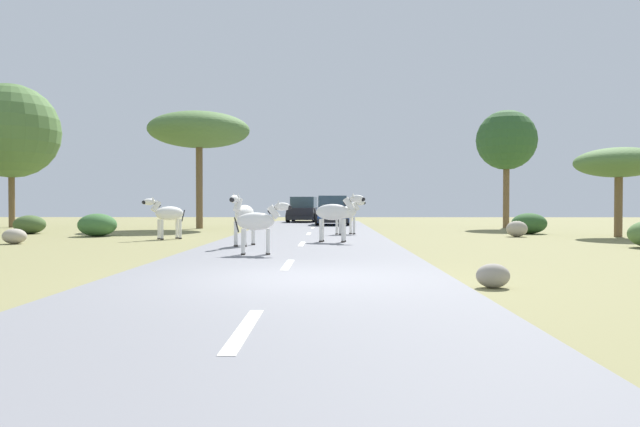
# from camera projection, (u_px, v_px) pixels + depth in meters

# --- Properties ---
(ground_plane) EXTENTS (90.00, 90.00, 0.00)m
(ground_plane) POSITION_uv_depth(u_px,v_px,m) (303.00, 280.00, 9.68)
(ground_plane) COLOR olive
(road) EXTENTS (6.00, 64.00, 0.05)m
(road) POSITION_uv_depth(u_px,v_px,m) (279.00, 279.00, 9.68)
(road) COLOR slate
(road) RESTS_ON ground_plane
(lane_markings) EXTENTS (0.16, 56.00, 0.01)m
(lane_markings) POSITION_uv_depth(u_px,v_px,m) (274.00, 286.00, 8.68)
(lane_markings) COLOR silver
(lane_markings) RESTS_ON road
(zebra_0) EXTENTS (0.67, 1.66, 1.59)m
(zebra_0) POSITION_uv_depth(u_px,v_px,m) (243.00, 214.00, 16.87)
(zebra_0) COLOR silver
(zebra_0) RESTS_ON road
(zebra_1) EXTENTS (1.40, 1.25, 1.58)m
(zebra_1) POSITION_uv_depth(u_px,v_px,m) (167.00, 214.00, 20.81)
(zebra_1) COLOR silver
(zebra_1) RESTS_ON ground_plane
(zebra_2) EXTENTS (1.72, 0.63, 1.63)m
(zebra_2) POSITION_uv_depth(u_px,v_px,m) (335.00, 213.00, 18.58)
(zebra_2) COLOR silver
(zebra_2) RESTS_ON road
(zebra_3) EXTENTS (1.44, 1.00, 1.49)m
(zebra_3) POSITION_uv_depth(u_px,v_px,m) (347.00, 213.00, 23.25)
(zebra_3) COLOR silver
(zebra_3) RESTS_ON road
(zebra_4) EXTENTS (1.44, 0.49, 1.36)m
(zebra_4) POSITION_uv_depth(u_px,v_px,m) (259.00, 222.00, 14.07)
(zebra_4) COLOR silver
(zebra_4) RESTS_ON road
(car_0) EXTENTS (2.13, 4.40, 1.74)m
(car_0) POSITION_uv_depth(u_px,v_px,m) (332.00, 211.00, 33.88)
(car_0) COLOR #1E479E
(car_0) RESTS_ON road
(car_1) EXTENTS (2.28, 4.46, 1.74)m
(car_1) POSITION_uv_depth(u_px,v_px,m) (303.00, 210.00, 39.39)
(car_1) COLOR black
(car_1) RESTS_ON road
(tree_0) EXTENTS (5.33, 5.33, 6.15)m
(tree_0) POSITION_uv_depth(u_px,v_px,m) (199.00, 131.00, 29.74)
(tree_0) COLOR brown
(tree_0) RESTS_ON ground_plane
(tree_1) EXTENTS (3.35, 3.35, 3.53)m
(tree_1) POSITION_uv_depth(u_px,v_px,m) (619.00, 163.00, 22.23)
(tree_1) COLOR brown
(tree_1) RESTS_ON ground_plane
(tree_2) EXTENTS (3.23, 3.23, 6.38)m
(tree_2) POSITION_uv_depth(u_px,v_px,m) (506.00, 141.00, 30.51)
(tree_2) COLOR brown
(tree_2) RESTS_ON ground_plane
(tree_3) EXTENTS (5.19, 5.19, 7.94)m
(tree_3) POSITION_uv_depth(u_px,v_px,m) (11.00, 131.00, 31.17)
(tree_3) COLOR brown
(tree_3) RESTS_ON ground_plane
(bush_1) EXTENTS (1.53, 1.38, 0.92)m
(bush_1) POSITION_uv_depth(u_px,v_px,m) (97.00, 225.00, 22.74)
(bush_1) COLOR #386633
(bush_1) RESTS_ON ground_plane
(bush_2) EXTENTS (1.51, 1.36, 0.91)m
(bush_2) POSITION_uv_depth(u_px,v_px,m) (529.00, 223.00, 24.61)
(bush_2) COLOR #2D5628
(bush_2) RESTS_ON ground_plane
(bush_3) EXTENTS (1.35, 1.22, 0.81)m
(bush_3) POSITION_uv_depth(u_px,v_px,m) (30.00, 225.00, 24.63)
(bush_3) COLOR #425B2D
(bush_3) RESTS_ON ground_plane
(rock_0) EXTENTS (0.76, 0.65, 0.50)m
(rock_0) POSITION_uv_depth(u_px,v_px,m) (14.00, 236.00, 18.44)
(rock_0) COLOR #A89E8C
(rock_0) RESTS_ON ground_plane
(rock_1) EXTENTS (0.84, 0.66, 0.63)m
(rock_1) POSITION_uv_depth(u_px,v_px,m) (517.00, 229.00, 22.43)
(rock_1) COLOR #A89E8C
(rock_1) RESTS_ON ground_plane
(rock_3) EXTENTS (0.53, 0.39, 0.38)m
(rock_3) POSITION_uv_depth(u_px,v_px,m) (493.00, 276.00, 8.83)
(rock_3) COLOR gray
(rock_3) RESTS_ON ground_plane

